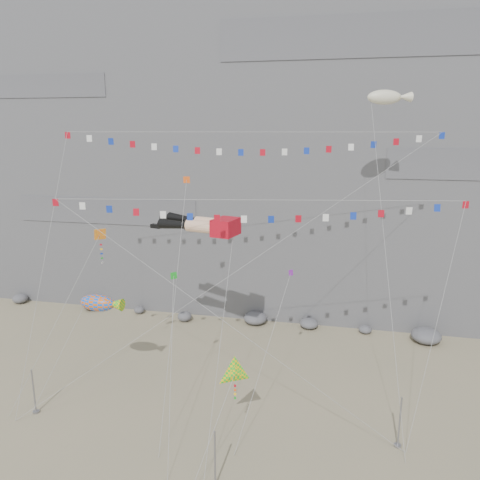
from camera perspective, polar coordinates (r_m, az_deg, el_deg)
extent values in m
plane|color=gray|center=(38.92, -2.88, -20.07)|extent=(120.00, 120.00, 0.00)
cube|color=slate|center=(63.87, 4.55, 16.70)|extent=(80.00, 28.00, 50.00)
cylinder|color=gray|center=(40.87, -23.84, -16.54)|extent=(0.12, 0.12, 3.67)
cylinder|color=gray|center=(31.45, -3.06, -25.12)|extent=(0.12, 0.12, 3.83)
cylinder|color=gray|center=(36.06, 18.89, -20.27)|extent=(0.12, 0.12, 3.81)
cube|color=#B60B1A|center=(38.42, -1.76, 1.59)|extent=(2.24, 2.71, 1.40)
cylinder|color=#ECB993|center=(38.81, -4.91, 1.67)|extent=(2.54, 1.57, 1.03)
sphere|color=black|center=(39.42, -6.39, 1.82)|extent=(0.95, 0.95, 0.95)
cone|color=black|center=(40.19, -8.07, 1.88)|extent=(2.95, 1.51, 0.96)
cube|color=black|center=(41.32, -10.22, 1.67)|extent=(0.98, 0.62, 0.34)
cylinder|color=#ECB993|center=(39.99, -3.89, 2.05)|extent=(2.54, 1.57, 1.03)
sphere|color=black|center=(40.58, -5.34, 2.19)|extent=(0.95, 0.95, 0.95)
cone|color=black|center=(41.28, -7.00, 2.53)|extent=(2.96, 1.52, 1.03)
cube|color=black|center=(42.34, -9.13, 2.60)|extent=(0.98, 0.62, 0.34)
cylinder|color=gray|center=(34.28, -2.95, -11.92)|extent=(0.03, 0.03, 19.04)
cylinder|color=gray|center=(37.92, -12.18, -3.51)|extent=(0.03, 0.03, 29.07)
cube|color=gray|center=(41.38, -25.71, -19.22)|extent=(0.16, 0.16, 0.10)
cylinder|color=gray|center=(34.35, 10.70, -9.61)|extent=(0.03, 0.03, 20.33)
cube|color=gray|center=(36.65, 19.54, -23.25)|extent=(0.16, 0.16, 0.10)
cylinder|color=gray|center=(39.50, -21.62, -9.50)|extent=(0.03, 0.03, 15.49)
cube|color=gray|center=(42.09, -26.34, -18.69)|extent=(0.16, 0.16, 0.10)
cylinder|color=gray|center=(40.34, -20.58, -13.29)|extent=(0.03, 0.03, 9.75)
cube|color=gray|center=(41.49, -24.19, -18.95)|extent=(0.16, 0.16, 0.10)
cylinder|color=gray|center=(32.33, -3.28, -22.30)|extent=(0.03, 0.03, 7.96)
cylinder|color=gray|center=(36.83, 18.23, -2.12)|extent=(0.03, 0.03, 27.98)
cube|color=gray|center=(35.81, 19.52, -24.24)|extent=(0.16, 0.16, 0.10)
cylinder|color=gray|center=(36.14, -8.02, -7.52)|extent=(0.03, 0.03, 21.45)
cube|color=gray|center=(34.92, -9.89, -24.68)|extent=(0.16, 0.16, 0.10)
cylinder|color=gray|center=(35.82, 3.08, -13.88)|extent=(0.03, 0.03, 14.25)
cube|color=gray|center=(34.68, -0.72, -24.76)|extent=(0.16, 0.16, 0.10)
cylinder|color=gray|center=(33.80, -8.42, -15.23)|extent=(0.03, 0.03, 13.76)
cube|color=gray|center=(33.23, -8.82, -26.98)|extent=(0.16, 0.16, 0.10)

